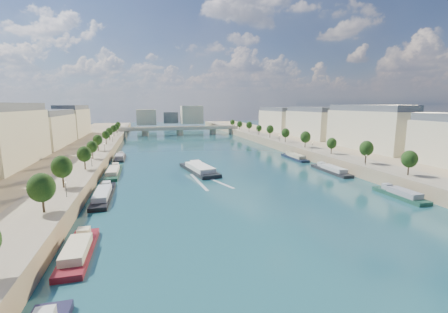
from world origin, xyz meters
TOP-DOWN VIEW (x-y plane):
  - ground at (0.00, 100.00)m, footprint 700.00×700.00m
  - quay_left at (-72.00, 100.00)m, footprint 44.00×520.00m
  - quay_right at (72.00, 100.00)m, footprint 44.00×520.00m
  - pave_left at (-57.00, 100.00)m, footprint 14.00×520.00m
  - pave_right at (57.00, 100.00)m, footprint 14.00×520.00m
  - trees_left at (-55.00, 102.00)m, footprint 4.80×268.80m
  - trees_right at (55.00, 110.00)m, footprint 4.80×268.80m
  - lamps_left at (-52.50, 90.00)m, footprint 0.36×200.36m
  - lamps_right at (52.50, 105.00)m, footprint 0.36×200.36m
  - buildings_left at (-85.00, 112.00)m, footprint 16.00×226.00m
  - buildings_right at (85.00, 112.00)m, footprint 16.00×226.00m
  - skyline at (3.19, 319.52)m, footprint 79.00×42.00m
  - bridge at (0.00, 232.02)m, footprint 112.00×12.00m
  - tour_barge at (-9.85, 72.41)m, footprint 13.84×30.58m
  - wake at (-9.85, 55.85)m, footprint 12.42×26.02m
  - moored_barges_left at (-45.50, 44.70)m, footprint 5.00×157.23m
  - moored_barges_right at (45.50, 38.05)m, footprint 5.00×128.51m

SIDE VIEW (x-z plane):
  - ground at x=0.00m, z-range 0.00..0.00m
  - wake at x=-9.85m, z-range 0.00..0.04m
  - moored_barges_right at x=45.50m, z-range -0.96..2.64m
  - moored_barges_left at x=-45.50m, z-range -0.96..2.64m
  - tour_barge at x=-9.85m, z-range -0.86..3.15m
  - quay_left at x=-72.00m, z-range 0.00..5.00m
  - quay_right at x=72.00m, z-range 0.00..5.00m
  - pave_left at x=-57.00m, z-range 5.00..5.10m
  - pave_right at x=57.00m, z-range 5.00..5.10m
  - bridge at x=0.00m, z-range 1.01..9.16m
  - lamps_left at x=-52.50m, z-range 5.64..9.92m
  - lamps_right at x=52.50m, z-range 5.64..9.92m
  - trees_left at x=-55.00m, z-range 6.35..14.61m
  - trees_right at x=55.00m, z-range 6.35..14.61m
  - skyline at x=3.19m, z-range 3.66..25.66m
  - buildings_left at x=-85.00m, z-range 4.85..28.05m
  - buildings_right at x=85.00m, z-range 4.85..28.05m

